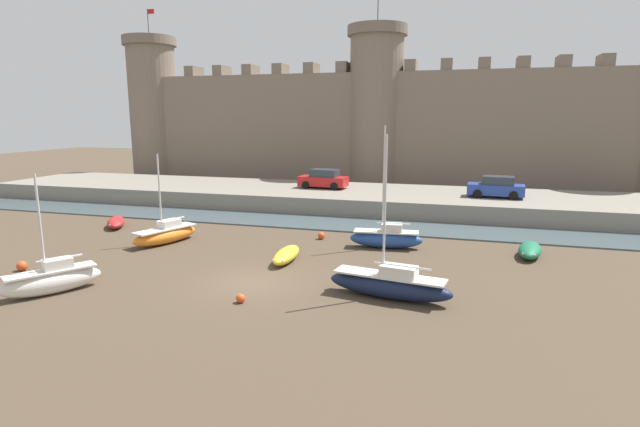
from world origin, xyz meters
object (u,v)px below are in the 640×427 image
object	(u,v)px
sailboat_near_channel_left	(52,279)
mooring_buoy_off_centre	(321,236)
sailboat_near_channel_right	(166,234)
rowboat_foreground_left	(116,222)
rowboat_foreground_centre	(286,255)
car_quay_west	(496,187)
car_quay_centre_west	(324,179)
mooring_buoy_near_channel	(22,266)
rowboat_midflat_right	(530,250)
sailboat_foreground_right	(386,237)
sailboat_midflat_left	(390,284)
mooring_buoy_near_shore	(241,298)

from	to	relation	value
sailboat_near_channel_left	mooring_buoy_off_centre	bearing A→B (deg)	55.70
sailboat_near_channel_right	rowboat_foreground_left	bearing A→B (deg)	153.43
rowboat_foreground_centre	car_quay_west	xyz separation A→B (m)	(11.10, 16.12, 1.77)
car_quay_centre_west	rowboat_foreground_centre	bearing A→B (deg)	-80.66
sailboat_near_channel_left	rowboat_foreground_left	xyz separation A→B (m)	(-5.94, 11.69, -0.26)
sailboat_near_channel_left	mooring_buoy_off_centre	world-z (taller)	sailboat_near_channel_left
rowboat_foreground_centre	mooring_buoy_near_channel	size ratio (longest dim) A/B	6.41
mooring_buoy_near_channel	rowboat_foreground_left	bearing A→B (deg)	101.97
rowboat_midflat_right	sailboat_foreground_right	bearing A→B (deg)	-177.59
rowboat_midflat_right	sailboat_near_channel_left	world-z (taller)	sailboat_near_channel_left
rowboat_midflat_right	car_quay_west	distance (m)	11.80
rowboat_midflat_right	sailboat_near_channel_right	world-z (taller)	sailboat_near_channel_right
sailboat_midflat_left	rowboat_foreground_left	xyz separation A→B (m)	(-19.86, 8.27, -0.25)
mooring_buoy_near_channel	car_quay_centre_west	world-z (taller)	car_quay_centre_west
rowboat_midflat_right	car_quay_west	size ratio (longest dim) A/B	0.76
sailboat_near_channel_left	car_quay_west	xyz separation A→B (m)	(19.08, 23.35, 1.53)
sailboat_midflat_left	car_quay_west	distance (m)	20.64
sailboat_near_channel_left	mooring_buoy_near_shore	size ratio (longest dim) A/B	13.72
sailboat_midflat_left	rowboat_midflat_right	bearing A→B (deg)	52.58
rowboat_foreground_centre	sailboat_near_channel_left	bearing A→B (deg)	-137.84
car_quay_centre_west	mooring_buoy_near_shore	bearing A→B (deg)	-82.55
car_quay_centre_west	sailboat_midflat_left	bearing A→B (deg)	-67.38
sailboat_foreground_right	rowboat_midflat_right	bearing A→B (deg)	2.41
sailboat_near_channel_left	mooring_buoy_near_channel	xyz separation A→B (m)	(-3.92, 2.14, -0.37)
rowboat_foreground_left	mooring_buoy_off_centre	xyz separation A→B (m)	(14.36, 0.65, -0.14)
rowboat_foreground_centre	rowboat_foreground_left	size ratio (longest dim) A/B	1.02
rowboat_midflat_right	sailboat_near_channel_right	bearing A→B (deg)	-171.89
sailboat_midflat_left	car_quay_west	bearing A→B (deg)	75.47
mooring_buoy_near_shore	car_quay_west	world-z (taller)	car_quay_west
mooring_buoy_off_centre	sailboat_near_channel_right	bearing A→B (deg)	-157.78
sailboat_foreground_right	mooring_buoy_off_centre	size ratio (longest dim) A/B	15.70
rowboat_foreground_centre	rowboat_foreground_left	xyz separation A→B (m)	(-13.93, 4.46, -0.01)
mooring_buoy_near_shore	mooring_buoy_near_channel	xyz separation A→B (m)	(-12.11, 0.93, 0.06)
sailboat_near_channel_right	sailboat_near_channel_left	world-z (taller)	sailboat_near_channel_right
sailboat_near_channel_left	mooring_buoy_off_centre	xyz separation A→B (m)	(8.42, 12.34, -0.40)
rowboat_foreground_left	mooring_buoy_near_channel	bearing A→B (deg)	-78.03
sailboat_foreground_right	mooring_buoy_near_channel	size ratio (longest dim) A/B	13.98
rowboat_foreground_left	sailboat_near_channel_right	bearing A→B (deg)	-26.57
mooring_buoy_near_shore	car_quay_centre_west	xyz separation A→B (m)	(-3.04, 23.25, 1.96)
mooring_buoy_near_shore	car_quay_west	size ratio (longest dim) A/B	0.09
car_quay_centre_west	rowboat_midflat_right	bearing A→B (deg)	-40.08
rowboat_foreground_centre	mooring_buoy_off_centre	bearing A→B (deg)	85.15
sailboat_midflat_left	sailboat_near_channel_left	bearing A→B (deg)	-166.19
sailboat_foreground_right	sailboat_near_channel_right	bearing A→B (deg)	-168.52
rowboat_midflat_right	mooring_buoy_near_channel	bearing A→B (deg)	-158.37
rowboat_foreground_centre	sailboat_foreground_right	xyz separation A→B (m)	(4.58, 4.18, 0.24)
rowboat_foreground_centre	car_quay_west	distance (m)	19.65
sailboat_midflat_left	mooring_buoy_near_channel	distance (m)	17.89
rowboat_midflat_right	rowboat_foreground_centre	xyz separation A→B (m)	(-12.29, -4.51, -0.01)
sailboat_near_channel_right	mooring_buoy_near_channel	distance (m)	7.65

